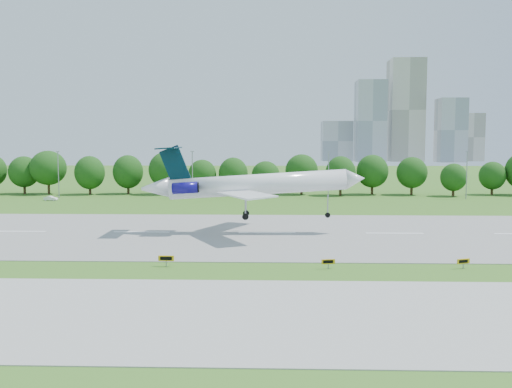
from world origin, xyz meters
name	(u,v)px	position (x,y,z in m)	size (l,w,h in m)	color
ground	(264,267)	(0.00, 0.00, 0.00)	(600.00, 600.00, 0.00)	#366019
runway	(267,233)	(0.00, 25.00, 0.04)	(400.00, 45.00, 0.08)	gray
taxiway	(261,314)	(0.00, -18.00, 0.04)	(400.00, 23.00, 0.08)	#ADADA8
tree_line	(270,173)	(0.00, 92.00, 6.19)	(288.40, 8.40, 10.40)	#382314
light_poles	(260,174)	(-2.50, 82.00, 6.34)	(175.90, 0.25, 12.19)	gray
skyline	(400,123)	(100.16, 390.61, 30.46)	(127.00, 52.00, 80.00)	#B2B2B7
airliner	(246,184)	(-3.28, 24.96, 7.76)	(35.30, 25.73, 11.56)	white
taxi_sign_left	(166,258)	(-11.32, 0.13, 0.94)	(1.82, 0.29, 1.28)	gray
taxi_sign_centre	(463,261)	(22.55, 0.11, 0.83)	(1.57, 0.71, 1.12)	gray
taxi_sign_right	(328,262)	(7.23, -0.48, 0.81)	(1.56, 0.47, 1.10)	gray
service_vehicle_a	(51,198)	(-54.38, 74.85, 0.56)	(1.18, 3.39, 1.12)	white
service_vehicle_b	(262,196)	(-2.04, 82.42, 0.66)	(1.55, 3.86, 1.32)	silver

